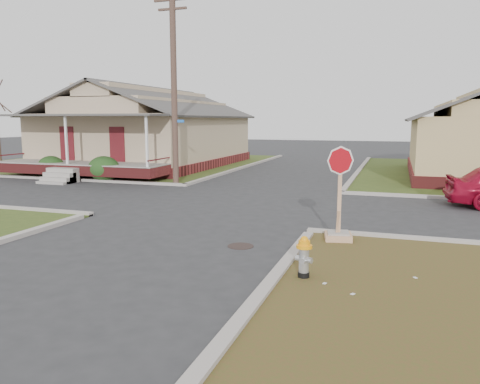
% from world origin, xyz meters
% --- Properties ---
extents(ground, '(120.00, 120.00, 0.00)m').
position_xyz_m(ground, '(0.00, 0.00, 0.00)').
color(ground, '#2B2B2D').
rests_on(ground, ground).
extents(verge_far_left, '(19.00, 19.00, 0.05)m').
position_xyz_m(verge_far_left, '(-13.00, 18.00, 0.03)').
color(verge_far_left, '#35491A').
rests_on(verge_far_left, ground).
extents(curbs, '(80.00, 40.00, 0.12)m').
position_xyz_m(curbs, '(0.00, 5.00, 0.00)').
color(curbs, '#A79E96').
rests_on(curbs, ground).
extents(manhole, '(0.64, 0.64, 0.01)m').
position_xyz_m(manhole, '(2.20, -0.50, 0.01)').
color(manhole, black).
rests_on(manhole, ground).
extents(corner_house, '(10.10, 15.50, 5.30)m').
position_xyz_m(corner_house, '(-10.00, 16.68, 2.28)').
color(corner_house, maroon).
rests_on(corner_house, ground).
extents(utility_pole, '(1.80, 0.28, 9.00)m').
position_xyz_m(utility_pole, '(-4.20, 8.90, 4.66)').
color(utility_pole, '#442E27').
rests_on(utility_pole, ground).
extents(fire_hydrant, '(0.30, 0.30, 0.82)m').
position_xyz_m(fire_hydrant, '(4.12, -2.39, 0.50)').
color(fire_hydrant, black).
rests_on(fire_hydrant, ground).
extents(stop_sign, '(0.67, 0.66, 2.38)m').
position_xyz_m(stop_sign, '(4.40, 0.72, 0.56)').
color(stop_sign, tan).
rests_on(stop_sign, ground).
extents(hedge_left, '(1.47, 1.20, 1.12)m').
position_xyz_m(hedge_left, '(-11.62, 9.14, 0.61)').
color(hedge_left, '#1E3D16').
rests_on(hedge_left, verge_far_left).
extents(hedge_right, '(1.54, 1.26, 1.18)m').
position_xyz_m(hedge_right, '(-8.18, 8.88, 0.64)').
color(hedge_right, '#1E3D16').
rests_on(hedge_right, verge_far_left).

